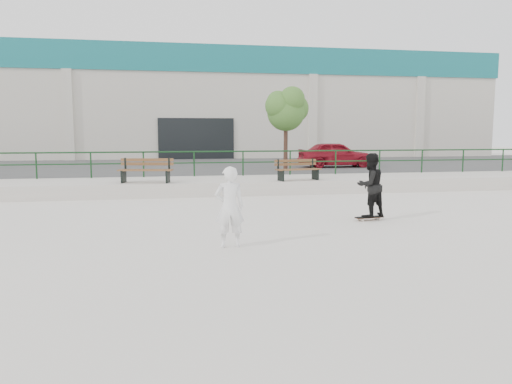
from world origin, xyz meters
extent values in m
plane|color=white|center=(0.00, 0.00, 0.00)|extent=(120.00, 120.00, 0.00)
cube|color=beige|center=(0.00, 9.50, 0.25)|extent=(30.00, 3.00, 0.50)
cube|color=#3E3E3E|center=(0.00, 18.00, 0.25)|extent=(60.00, 14.00, 0.50)
cylinder|color=#163E1C|center=(0.00, 10.80, 1.50)|extent=(28.00, 0.06, 0.06)
cylinder|color=#163E1C|center=(0.00, 10.80, 1.05)|extent=(28.00, 0.05, 0.05)
cylinder|color=#163E1C|center=(-7.00, 10.80, 1.00)|extent=(0.06, 0.06, 1.00)
cylinder|color=#163E1C|center=(-5.00, 10.80, 1.00)|extent=(0.06, 0.06, 1.00)
cylinder|color=#163E1C|center=(-3.00, 10.80, 1.00)|extent=(0.06, 0.06, 1.00)
cylinder|color=#163E1C|center=(-1.00, 10.80, 1.00)|extent=(0.06, 0.06, 1.00)
cylinder|color=#163E1C|center=(1.00, 10.80, 1.00)|extent=(0.06, 0.06, 1.00)
cylinder|color=#163E1C|center=(3.00, 10.80, 1.00)|extent=(0.06, 0.06, 1.00)
cylinder|color=#163E1C|center=(5.00, 10.80, 1.00)|extent=(0.06, 0.06, 1.00)
cylinder|color=#163E1C|center=(7.00, 10.80, 1.00)|extent=(0.06, 0.06, 1.00)
cylinder|color=#163E1C|center=(9.00, 10.80, 1.00)|extent=(0.06, 0.06, 1.00)
cylinder|color=#163E1C|center=(11.00, 10.80, 1.00)|extent=(0.06, 0.06, 1.00)
cylinder|color=#163E1C|center=(13.00, 10.80, 1.00)|extent=(0.06, 0.06, 1.00)
cube|color=#BCB4A9|center=(0.00, 32.00, 4.00)|extent=(44.00, 16.00, 8.00)
cube|color=#176F75|center=(0.00, 32.00, 7.10)|extent=(44.20, 16.20, 1.80)
cube|color=black|center=(0.00, 23.95, 1.60)|extent=(5.00, 0.15, 3.20)
cube|color=#BCB4A9|center=(-8.00, 23.90, 3.10)|extent=(0.60, 0.25, 6.20)
cube|color=#BCB4A9|center=(8.00, 23.90, 3.10)|extent=(0.60, 0.25, 6.20)
cube|color=#BCB4A9|center=(16.00, 23.90, 3.10)|extent=(0.60, 0.25, 6.20)
cube|color=#592F1E|center=(-2.90, 8.37, 0.95)|extent=(1.88, 0.52, 0.04)
cube|color=#592F1E|center=(-2.86, 8.56, 0.95)|extent=(1.88, 0.52, 0.04)
cube|color=#592F1E|center=(-2.82, 8.74, 0.95)|extent=(1.88, 0.52, 0.04)
cube|color=#592F1E|center=(-2.80, 8.83, 1.15)|extent=(1.86, 0.43, 0.11)
cube|color=#592F1E|center=(-2.80, 8.83, 1.30)|extent=(1.86, 0.43, 0.11)
cube|color=black|center=(-3.63, 8.72, 0.72)|extent=(0.17, 0.53, 0.44)
cube|color=black|center=(-3.57, 8.99, 1.15)|extent=(0.07, 0.06, 0.44)
cube|color=black|center=(-2.08, 8.39, 0.72)|extent=(0.17, 0.53, 0.44)
cube|color=black|center=(-2.03, 8.66, 1.15)|extent=(0.07, 0.06, 0.44)
cube|color=#592F1E|center=(2.72, 8.23, 0.91)|extent=(1.70, 0.44, 0.04)
cube|color=#592F1E|center=(2.69, 8.40, 0.91)|extent=(1.70, 0.44, 0.04)
cube|color=#592F1E|center=(2.66, 8.57, 0.91)|extent=(1.70, 0.44, 0.04)
cube|color=#592F1E|center=(2.64, 8.64, 1.09)|extent=(1.69, 0.36, 0.10)
cube|color=#592F1E|center=(2.64, 8.64, 1.22)|extent=(1.69, 0.36, 0.10)
cube|color=black|center=(1.99, 8.26, 0.70)|extent=(0.15, 0.48, 0.40)
cube|color=black|center=(1.94, 8.51, 1.09)|extent=(0.07, 0.06, 0.40)
cube|color=black|center=(3.39, 8.54, 0.70)|extent=(0.15, 0.48, 0.40)
cube|color=black|center=(3.35, 8.78, 1.09)|extent=(0.07, 0.06, 0.40)
cylinder|color=#482F24|center=(3.39, 13.16, 1.65)|extent=(0.19, 0.19, 2.31)
sphere|color=#396224|center=(3.39, 13.16, 3.19)|extent=(1.73, 1.73, 1.73)
sphere|color=#396224|center=(3.87, 13.45, 3.38)|extent=(1.34, 1.34, 1.34)
sphere|color=#396224|center=(3.01, 12.97, 3.48)|extent=(1.25, 1.25, 1.25)
sphere|color=#396224|center=(3.59, 12.78, 3.77)|extent=(1.15, 1.15, 1.15)
sphere|color=#396224|center=(3.10, 13.54, 3.67)|extent=(1.06, 1.06, 1.06)
imported|color=maroon|center=(6.48, 14.94, 1.15)|extent=(3.89, 1.73, 1.30)
cube|color=black|center=(3.01, 2.63, 0.09)|extent=(0.80, 0.34, 0.02)
cube|color=brown|center=(3.01, 2.63, 0.07)|extent=(0.80, 0.34, 0.01)
cube|color=#A3A3A8|center=(2.75, 2.58, 0.04)|extent=(0.09, 0.17, 0.03)
cube|color=#A3A3A8|center=(3.27, 2.67, 0.04)|extent=(0.09, 0.17, 0.03)
cylinder|color=beige|center=(2.77, 2.49, 0.03)|extent=(0.06, 0.03, 0.06)
cylinder|color=beige|center=(2.74, 2.67, 0.03)|extent=(0.06, 0.03, 0.06)
cylinder|color=beige|center=(3.28, 2.58, 0.03)|extent=(0.06, 0.03, 0.06)
cylinder|color=beige|center=(3.25, 2.77, 0.03)|extent=(0.06, 0.03, 0.06)
imported|color=black|center=(3.01, 2.63, 0.92)|extent=(0.96, 0.85, 1.65)
imported|color=white|center=(-0.98, 0.26, 0.81)|extent=(0.59, 0.39, 1.62)
camera|label=1|loc=(-2.28, -9.43, 2.29)|focal=35.00mm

